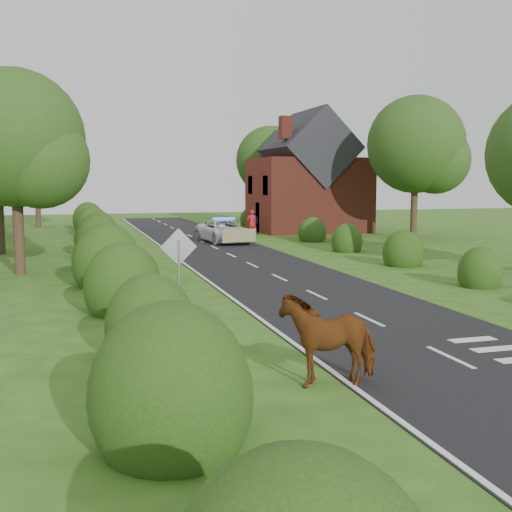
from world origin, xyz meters
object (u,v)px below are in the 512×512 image
object	(u,v)px
cow	(328,344)
police_van	(224,231)
road_sign	(179,259)
pedestrian_purple	(254,222)
pedestrian_red	(252,223)

from	to	relation	value
cow	police_van	world-z (taller)	police_van
road_sign	police_van	world-z (taller)	road_sign
cow	road_sign	bearing A→B (deg)	-161.24
cow	pedestrian_purple	bearing A→B (deg)	170.41
police_van	pedestrian_purple	world-z (taller)	pedestrian_purple
pedestrian_purple	pedestrian_red	bearing A→B (deg)	112.12
police_van	road_sign	bearing A→B (deg)	-113.69
police_van	cow	bearing A→B (deg)	-106.18
police_van	pedestrian_red	bearing A→B (deg)	47.40
road_sign	pedestrian_purple	bearing A→B (deg)	69.78
road_sign	pedestrian_red	xyz separation A→B (m)	(9.19, 24.95, -0.74)
road_sign	pedestrian_purple	world-z (taller)	road_sign
pedestrian_red	pedestrian_purple	xyz separation A→B (m)	(0.73, 1.99, -0.08)
cow	police_van	size ratio (longest dim) A/B	0.38
cow	police_van	bearing A→B (deg)	174.83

